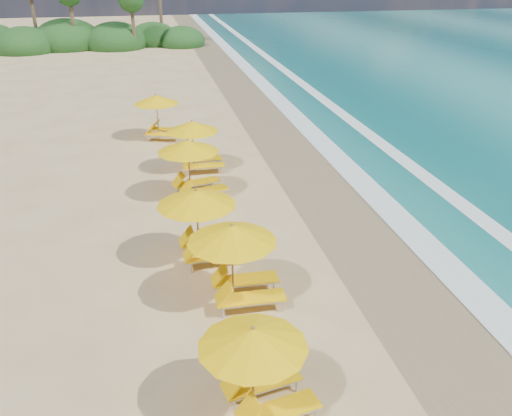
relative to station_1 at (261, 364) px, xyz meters
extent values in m
plane|color=#D3B57C|center=(1.44, 7.55, -1.28)|extent=(160.00, 160.00, 0.00)
cube|color=#8D7754|center=(5.44, 7.55, -1.28)|extent=(4.00, 160.00, 0.01)
cube|color=white|center=(6.94, 7.55, -1.25)|extent=(1.20, 160.00, 0.01)
cube|color=white|center=(9.94, 7.55, -1.26)|extent=(0.80, 160.00, 0.01)
cylinder|color=olive|center=(-0.17, -0.03, -0.19)|extent=(0.05, 0.05, 2.19)
cone|color=#FFC405|center=(-0.17, -0.03, 0.72)|extent=(2.63, 2.63, 0.44)
sphere|color=olive|center=(-0.17, -0.03, 0.97)|extent=(0.08, 0.08, 0.08)
cylinder|color=olive|center=(0.08, 4.09, -0.09)|extent=(0.06, 0.06, 2.37)
cone|color=#FFC405|center=(0.08, 4.09, 0.89)|extent=(2.48, 2.48, 0.48)
sphere|color=olive|center=(0.08, 4.09, 1.16)|extent=(0.08, 0.08, 0.08)
cylinder|color=olive|center=(-0.61, 6.59, -0.09)|extent=(0.06, 0.06, 2.38)
cone|color=#FFC405|center=(-0.61, 6.59, 0.90)|extent=(2.59, 2.59, 0.48)
sphere|color=olive|center=(-0.61, 6.59, 1.17)|extent=(0.09, 0.09, 0.09)
cylinder|color=olive|center=(-0.42, 11.64, -0.10)|extent=(0.06, 0.06, 2.36)
cone|color=#FFC405|center=(-0.42, 11.64, 0.88)|extent=(2.93, 2.93, 0.47)
sphere|color=olive|center=(-0.42, 11.64, 1.14)|extent=(0.08, 0.08, 0.08)
cylinder|color=olive|center=(0.02, 14.58, -0.15)|extent=(0.06, 0.06, 2.27)
cone|color=#FFC405|center=(0.02, 14.58, 0.80)|extent=(2.35, 2.35, 0.46)
sphere|color=olive|center=(0.02, 14.58, 1.05)|extent=(0.08, 0.08, 0.08)
cylinder|color=olive|center=(-1.37, 19.79, -0.13)|extent=(0.06, 0.06, 2.29)
cone|color=#FFC405|center=(-1.37, 19.79, 0.82)|extent=(3.04, 3.04, 0.46)
sphere|color=olive|center=(-1.37, 19.79, 1.08)|extent=(0.08, 0.08, 0.08)
ellipsoid|color=#163D14|center=(-4.56, 52.55, -0.66)|extent=(6.40, 6.40, 4.16)
ellipsoid|color=#163D14|center=(-9.56, 53.55, -0.58)|extent=(7.20, 7.20, 4.68)
ellipsoid|color=#163D14|center=(-13.56, 51.55, -0.70)|extent=(6.00, 6.00, 3.90)
ellipsoid|color=#163D14|center=(-0.56, 54.55, -0.73)|extent=(5.60, 5.60, 3.64)
ellipsoid|color=#163D14|center=(2.44, 52.55, -0.79)|extent=(5.00, 5.00, 3.25)
cylinder|color=brown|center=(-2.56, 50.55, 1.22)|extent=(0.36, 0.36, 5.00)
cylinder|color=brown|center=(-8.56, 51.55, 1.52)|extent=(0.36, 0.36, 5.60)
cylinder|color=brown|center=(-12.56, 53.55, 1.82)|extent=(0.36, 0.36, 6.20)
cylinder|color=brown|center=(0.44, 54.55, 2.12)|extent=(0.36, 0.36, 6.80)
camera|label=1|loc=(-1.82, -8.37, 7.54)|focal=37.66mm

